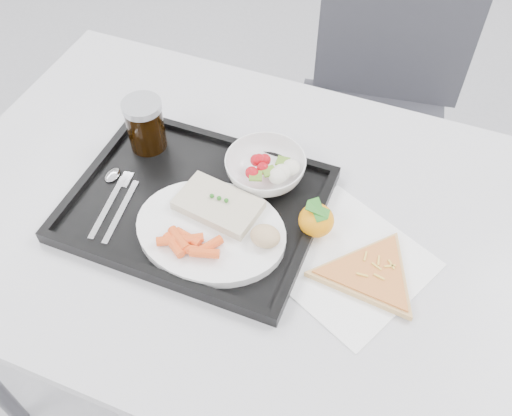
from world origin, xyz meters
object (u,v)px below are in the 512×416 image
(table, at_px, (250,237))
(salad_bowl, at_px, (265,168))
(tray, at_px, (196,205))
(cola_glass, at_px, (145,124))
(chair, at_px, (377,99))
(pizza_slice, at_px, (371,274))
(tangerine, at_px, (316,220))
(dinner_plate, at_px, (211,231))

(table, bearing_deg, salad_bowl, 92.35)
(table, distance_m, salad_bowl, 0.14)
(table, height_order, tray, tray)
(table, bearing_deg, cola_glass, 161.61)
(chair, bearing_deg, pizza_slice, -79.59)
(pizza_slice, bearing_deg, tangerine, 154.41)
(table, bearing_deg, chair, 80.83)
(table, relative_size, dinner_plate, 4.44)
(pizza_slice, bearing_deg, tray, 175.42)
(tray, relative_size, pizza_slice, 1.55)
(dinner_plate, height_order, pizza_slice, dinner_plate)
(chair, distance_m, salad_bowl, 0.64)
(chair, distance_m, tangerine, 0.71)
(tray, relative_size, dinner_plate, 1.67)
(tray, bearing_deg, dinner_plate, -43.86)
(table, relative_size, chair, 1.29)
(salad_bowl, bearing_deg, tray, -131.22)
(chair, height_order, pizza_slice, chair)
(table, xyz_separation_m, tangerine, (0.12, 0.01, 0.10))
(chair, relative_size, cola_glass, 8.61)
(table, height_order, cola_glass, cola_glass)
(chair, relative_size, tangerine, 11.85)
(chair, bearing_deg, tray, -106.72)
(cola_glass, bearing_deg, salad_bowl, 1.24)
(dinner_plate, xyz_separation_m, cola_glass, (-0.21, 0.16, 0.05))
(table, relative_size, pizza_slice, 4.12)
(salad_bowl, height_order, cola_glass, cola_glass)
(salad_bowl, relative_size, cola_glass, 1.41)
(salad_bowl, bearing_deg, table, -87.65)
(dinner_plate, distance_m, cola_glass, 0.27)
(chair, xyz_separation_m, dinner_plate, (-0.15, -0.74, 0.24))
(cola_glass, bearing_deg, tangerine, -11.23)
(chair, height_order, tray, chair)
(pizza_slice, bearing_deg, dinner_plate, -174.61)
(table, height_order, pizza_slice, pizza_slice)
(table, height_order, chair, chair)
(chair, relative_size, tray, 2.07)
(chair, bearing_deg, dinner_plate, -101.49)
(tangerine, bearing_deg, chair, 91.31)
(tray, height_order, dinner_plate, dinner_plate)
(table, height_order, tangerine, tangerine)
(pizza_slice, bearing_deg, cola_glass, 165.16)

